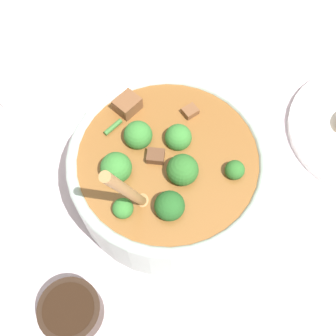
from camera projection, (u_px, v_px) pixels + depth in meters
The scene contains 4 objects.
ground_plane at pixel (168, 187), 0.68m from camera, with size 4.00×4.00×0.00m, color silver.
stew_bowl at pixel (168, 170), 0.62m from camera, with size 0.28×0.28×0.27m.
condiment_bowl at pixel (71, 311), 0.57m from camera, with size 0.08×0.08×0.04m.
empty_plate at pixel (57, 64), 0.78m from camera, with size 0.25×0.25×0.02m.
Camera 1 is at (-0.27, 0.01, 0.62)m, focal length 45.00 mm.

